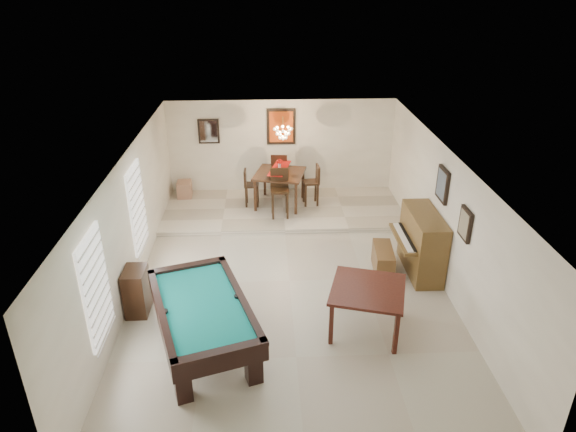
{
  "coord_description": "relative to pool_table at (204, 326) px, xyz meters",
  "views": [
    {
      "loc": [
        -0.43,
        -8.67,
        5.62
      ],
      "look_at": [
        0.0,
        0.6,
        1.15
      ],
      "focal_mm": 32.0,
      "sensor_mm": 36.0,
      "label": 1
    }
  ],
  "objects": [
    {
      "name": "apothecary_chest",
      "position": [
        -1.3,
        1.05,
        0.01
      ],
      "size": [
        0.39,
        0.58,
        0.87
      ],
      "primitive_type": "cube",
      "color": "black",
      "rests_on": "ground_plane"
    },
    {
      "name": "back_painting",
      "position": [
        1.48,
        6.39,
        1.48
      ],
      "size": [
        0.75,
        0.06,
        0.95
      ],
      "primitive_type": "cube",
      "color": "#D84C14",
      "rests_on": "wall_back"
    },
    {
      "name": "chandelier",
      "position": [
        1.48,
        5.13,
        1.78
      ],
      "size": [
        0.44,
        0.44,
        0.6
      ],
      "primitive_type": null,
      "color": "#FFE5B2",
      "rests_on": "ceiling"
    },
    {
      "name": "dining_chair_south",
      "position": [
        1.38,
        4.69,
        0.29
      ],
      "size": [
        0.45,
        0.45,
        1.18
      ],
      "primitive_type": null,
      "rotation": [
        0.0,
        0.0,
        0.02
      ],
      "color": "black",
      "rests_on": "dining_step"
    },
    {
      "name": "upright_piano",
      "position": [
        4.03,
        2.21,
        0.22
      ],
      "size": [
        0.86,
        1.54,
        1.28
      ],
      "primitive_type": null,
      "color": "brown",
      "rests_on": "ground_plane"
    },
    {
      "name": "window_left_rear",
      "position": [
        -1.49,
        2.53,
        0.98
      ],
      "size": [
        0.06,
        1.0,
        1.7
      ],
      "primitive_type": "cube",
      "color": "white",
      "rests_on": "wall_left"
    },
    {
      "name": "dining_chair_north",
      "position": [
        1.42,
        6.14,
        0.27
      ],
      "size": [
        0.46,
        0.46,
        1.15
      ],
      "primitive_type": null,
      "rotation": [
        0.0,
        0.0,
        3.05
      ],
      "color": "black",
      "rests_on": "dining_step"
    },
    {
      "name": "back_mirror",
      "position": [
        -0.42,
        6.39,
        1.38
      ],
      "size": [
        0.55,
        0.06,
        0.65
      ],
      "primitive_type": "cube",
      "color": "white",
      "rests_on": "wall_back"
    },
    {
      "name": "dining_chair_east",
      "position": [
        2.2,
        5.38,
        0.22
      ],
      "size": [
        0.42,
        0.42,
        1.05
      ],
      "primitive_type": null,
      "rotation": [
        0.0,
        0.0,
        -1.49
      ],
      "color": "black",
      "rests_on": "dining_step"
    },
    {
      "name": "dining_table",
      "position": [
        1.4,
        5.41,
        0.19
      ],
      "size": [
        1.44,
        1.44,
        0.98
      ],
      "primitive_type": null,
      "rotation": [
        0.0,
        0.0,
        -0.24
      ],
      "color": "black",
      "rests_on": "dining_step"
    },
    {
      "name": "ceiling",
      "position": [
        1.48,
        1.93,
        2.18
      ],
      "size": [
        6.0,
        9.0,
        0.04
      ],
      "primitive_type": "cube",
      "color": "white",
      "rests_on": "wall_back"
    },
    {
      "name": "corner_bench",
      "position": [
        -1.12,
        6.02,
        -0.09
      ],
      "size": [
        0.39,
        0.48,
        0.42
      ],
      "primitive_type": "cube",
      "rotation": [
        0.0,
        0.0,
        0.05
      ],
      "color": "#A57459",
      "rests_on": "dining_step"
    },
    {
      "name": "square_table",
      "position": [
        2.72,
        0.36,
        -0.01
      ],
      "size": [
        1.49,
        1.49,
        0.83
      ],
      "primitive_type": null,
      "rotation": [
        0.0,
        0.0,
        -0.28
      ],
      "color": "black",
      "rests_on": "ground_plane"
    },
    {
      "name": "flower_vase",
      "position": [
        1.4,
        5.41,
        0.8
      ],
      "size": [
        0.18,
        0.18,
        0.25
      ],
      "primitive_type": null,
      "rotation": [
        0.0,
        0.0,
        0.28
      ],
      "color": "red",
      "rests_on": "dining_table"
    },
    {
      "name": "dining_step",
      "position": [
        1.48,
        5.18,
        -0.36
      ],
      "size": [
        6.0,
        2.5,
        0.12
      ],
      "primitive_type": "cube",
      "color": "beige",
      "rests_on": "ground_plane"
    },
    {
      "name": "piano_bench",
      "position": [
        3.42,
        2.22,
        -0.16
      ],
      "size": [
        0.45,
        0.96,
        0.52
      ],
      "primitive_type": "cube",
      "rotation": [
        0.0,
        0.0,
        -0.09
      ],
      "color": "brown",
      "rests_on": "ground_plane"
    },
    {
      "name": "window_left_front",
      "position": [
        -1.49,
        -0.27,
        0.98
      ],
      "size": [
        0.06,
        1.0,
        1.7
      ],
      "primitive_type": "cube",
      "color": "white",
      "rests_on": "wall_left"
    },
    {
      "name": "wall_right",
      "position": [
        4.48,
        1.93,
        0.88
      ],
      "size": [
        0.04,
        9.0,
        2.6
      ],
      "primitive_type": "cube",
      "color": "silver",
      "rests_on": "ground_plane"
    },
    {
      "name": "ground_plane",
      "position": [
        1.48,
        1.93,
        -0.43
      ],
      "size": [
        6.0,
        9.0,
        0.02
      ],
      "primitive_type": "cube",
      "color": "beige"
    },
    {
      "name": "pool_table",
      "position": [
        0.0,
        0.0,
        0.0
      ],
      "size": [
        2.09,
        2.83,
        0.84
      ],
      "primitive_type": null,
      "rotation": [
        0.0,
        0.0,
        0.31
      ],
      "color": "black",
      "rests_on": "ground_plane"
    },
    {
      "name": "wall_front",
      "position": [
        1.48,
        -2.57,
        0.88
      ],
      "size": [
        6.0,
        0.04,
        2.6
      ],
      "primitive_type": "cube",
      "color": "silver",
      "rests_on": "ground_plane"
    },
    {
      "name": "wall_back",
      "position": [
        1.48,
        6.43,
        0.88
      ],
      "size": [
        6.0,
        0.04,
        2.6
      ],
      "primitive_type": "cube",
      "color": "silver",
      "rests_on": "ground_plane"
    },
    {
      "name": "dining_chair_west",
      "position": [
        0.69,
        5.38,
        0.18
      ],
      "size": [
        0.36,
        0.36,
        0.96
      ],
      "primitive_type": null,
      "rotation": [
        0.0,
        0.0,
        1.54
      ],
      "color": "black",
      "rests_on": "dining_step"
    },
    {
      "name": "right_picture_upper",
      "position": [
        4.44,
        2.23,
        1.48
      ],
      "size": [
        0.06,
        0.55,
        0.65
      ],
      "primitive_type": "cube",
      "color": "slate",
      "rests_on": "wall_right"
    },
    {
      "name": "right_picture_lower",
      "position": [
        4.44,
        0.93,
        1.28
      ],
      "size": [
        0.06,
        0.45,
        0.55
      ],
      "primitive_type": "cube",
      "color": "gray",
      "rests_on": "wall_right"
    },
    {
      "name": "wall_left",
      "position": [
        -1.52,
        1.93,
        0.88
      ],
      "size": [
        0.04,
        9.0,
        2.6
      ],
      "primitive_type": "cube",
      "color": "silver",
      "rests_on": "ground_plane"
    }
  ]
}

